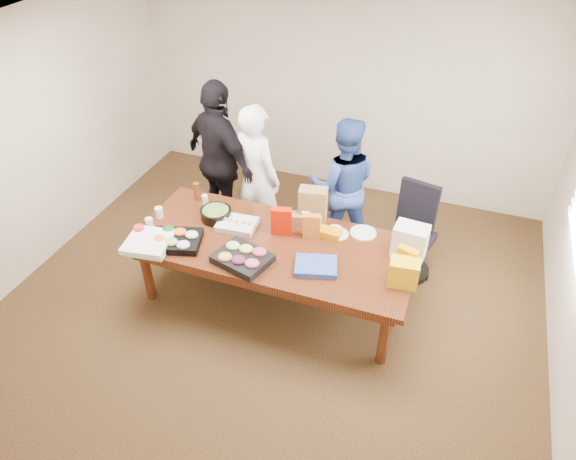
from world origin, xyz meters
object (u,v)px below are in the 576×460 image
at_px(sheet_cake, 237,225).
at_px(conference_table, 274,271).
at_px(office_chair, 411,236).
at_px(person_center, 257,177).
at_px(person_right, 343,185).
at_px(salad_bowl, 216,214).

bearing_deg(sheet_cake, conference_table, -18.46).
xyz_separation_m(office_chair, sheet_cake, (-1.70, -0.79, 0.27)).
height_order(person_center, person_right, person_center).
bearing_deg(person_center, salad_bowl, 97.35).
relative_size(conference_table, sheet_cake, 7.16).
height_order(conference_table, person_right, person_right).
distance_m(conference_table, office_chair, 1.54).
height_order(office_chair, person_center, person_center).
xyz_separation_m(person_center, person_right, (0.94, 0.27, -0.06)).
relative_size(person_center, person_right, 1.08).
distance_m(office_chair, person_center, 1.85).
height_order(sheet_cake, salad_bowl, salad_bowl).
distance_m(conference_table, person_right, 1.31).
xyz_separation_m(office_chair, person_right, (-0.87, 0.27, 0.30)).
xyz_separation_m(person_right, sheet_cake, (-0.83, -1.06, -0.03)).
bearing_deg(salad_bowl, person_center, 77.09).
bearing_deg(person_center, conference_table, 142.12).
distance_m(person_center, salad_bowl, 0.74).
relative_size(person_center, sheet_cake, 4.50).
relative_size(conference_table, person_center, 1.59).
bearing_deg(person_right, sheet_cake, 35.91).
bearing_deg(salad_bowl, sheet_cake, -14.61).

